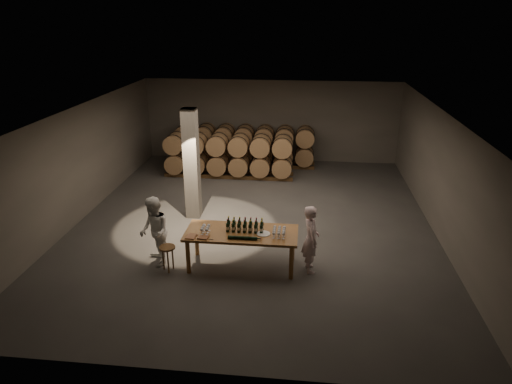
# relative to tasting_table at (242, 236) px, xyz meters

# --- Properties ---
(room) EXTENTS (12.00, 12.00, 12.00)m
(room) POSITION_rel_tasting_table_xyz_m (-1.80, 2.70, 0.80)
(room) COLOR #494744
(room) RESTS_ON ground
(tasting_table) EXTENTS (2.60, 1.10, 0.90)m
(tasting_table) POSITION_rel_tasting_table_xyz_m (0.00, 0.00, 0.00)
(tasting_table) COLOR brown
(tasting_table) RESTS_ON ground
(barrel_stack_back) EXTENTS (5.48, 0.95, 1.57)m
(barrel_stack_back) POSITION_rel_tasting_table_xyz_m (-0.96, 7.70, 0.03)
(barrel_stack_back) COLOR brown
(barrel_stack_back) RESTS_ON ground
(barrel_stack_front) EXTENTS (4.70, 0.95, 1.57)m
(barrel_stack_front) POSITION_rel_tasting_table_xyz_m (-1.35, 6.30, 0.03)
(barrel_stack_front) COLOR brown
(barrel_stack_front) RESTS_ON ground
(bottle_cluster) EXTENTS (0.86, 0.23, 0.32)m
(bottle_cluster) POSITION_rel_tasting_table_xyz_m (0.07, 0.05, 0.22)
(bottle_cluster) COLOR black
(bottle_cluster) RESTS_ON tasting_table
(lying_bottles) EXTENTS (0.75, 0.08, 0.08)m
(lying_bottles) POSITION_rel_tasting_table_xyz_m (0.09, -0.37, 0.14)
(lying_bottles) COLOR black
(lying_bottles) RESTS_ON tasting_table
(glass_cluster_left) EXTENTS (0.19, 0.30, 0.17)m
(glass_cluster_left) POSITION_rel_tasting_table_xyz_m (-0.82, -0.13, 0.23)
(glass_cluster_left) COLOR silver
(glass_cluster_left) RESTS_ON tasting_table
(glass_cluster_right) EXTENTS (0.30, 0.41, 0.16)m
(glass_cluster_right) POSITION_rel_tasting_table_xyz_m (0.87, -0.07, 0.22)
(glass_cluster_right) COLOR silver
(glass_cluster_right) RESTS_ON tasting_table
(plate) EXTENTS (0.31, 0.31, 0.02)m
(plate) POSITION_rel_tasting_table_xyz_m (0.52, -0.05, 0.11)
(plate) COLOR white
(plate) RESTS_ON tasting_table
(notebook_near) EXTENTS (0.25, 0.21, 0.03)m
(notebook_near) POSITION_rel_tasting_table_xyz_m (-0.82, -0.39, 0.12)
(notebook_near) COLOR brown
(notebook_near) RESTS_ON tasting_table
(notebook_corner) EXTENTS (0.24, 0.29, 0.02)m
(notebook_corner) POSITION_rel_tasting_table_xyz_m (-1.09, -0.37, 0.12)
(notebook_corner) COLOR brown
(notebook_corner) RESTS_ON tasting_table
(pen) EXTENTS (0.13, 0.02, 0.01)m
(pen) POSITION_rel_tasting_table_xyz_m (-0.63, -0.45, 0.11)
(pen) COLOR black
(pen) RESTS_ON tasting_table
(stool) EXTENTS (0.37, 0.37, 0.62)m
(stool) POSITION_rel_tasting_table_xyz_m (-1.67, -0.38, -0.29)
(stool) COLOR brown
(stool) RESTS_ON ground
(person_man) EXTENTS (0.50, 0.66, 1.62)m
(person_man) POSITION_rel_tasting_table_xyz_m (1.60, -0.01, 0.02)
(person_man) COLOR white
(person_man) RESTS_ON ground
(person_woman) EXTENTS (0.95, 1.03, 1.68)m
(person_woman) POSITION_rel_tasting_table_xyz_m (-2.05, -0.09, 0.05)
(person_woman) COLOR white
(person_woman) RESTS_ON ground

